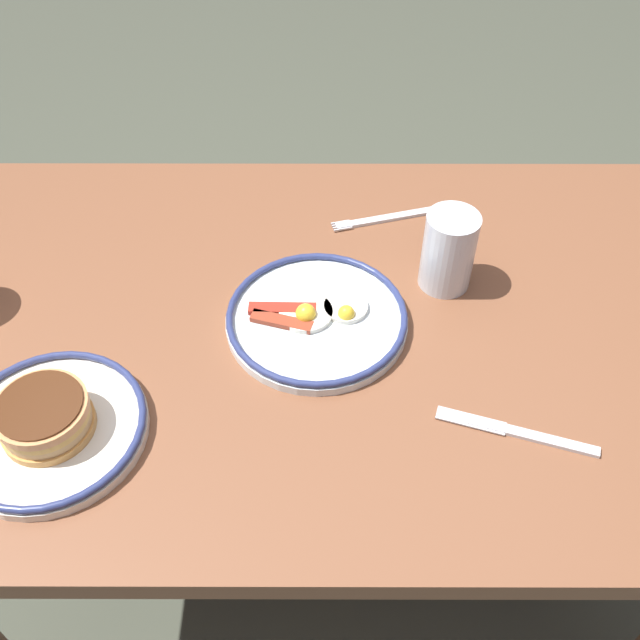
{
  "coord_description": "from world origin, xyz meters",
  "views": [
    {
      "loc": [
        0.0,
        0.71,
        1.52
      ],
      "look_at": [
        0.01,
        0.03,
        0.78
      ],
      "focal_mm": 40.01,
      "sensor_mm": 36.0,
      "label": 1
    }
  ],
  "objects_px": {
    "drinking_glass": "(451,254)",
    "fork_near": "(391,218)",
    "plate_center_pancakes": "(52,425)",
    "butter_knife": "(520,432)",
    "plate_near_main": "(320,318)"
  },
  "relations": [
    {
      "from": "plate_near_main",
      "to": "drinking_glass",
      "type": "relative_size",
      "value": 2.1
    },
    {
      "from": "plate_center_pancakes",
      "to": "drinking_glass",
      "type": "bearing_deg",
      "value": -152.15
    },
    {
      "from": "plate_near_main",
      "to": "fork_near",
      "type": "bearing_deg",
      "value": -116.57
    },
    {
      "from": "drinking_glass",
      "to": "butter_knife",
      "type": "relative_size",
      "value": 0.62
    },
    {
      "from": "plate_near_main",
      "to": "fork_near",
      "type": "distance_m",
      "value": 0.27
    },
    {
      "from": "plate_center_pancakes",
      "to": "fork_near",
      "type": "relative_size",
      "value": 1.25
    },
    {
      "from": "plate_center_pancakes",
      "to": "drinking_glass",
      "type": "distance_m",
      "value": 0.6
    },
    {
      "from": "fork_near",
      "to": "butter_knife",
      "type": "height_order",
      "value": "same"
    },
    {
      "from": "plate_center_pancakes",
      "to": "butter_knife",
      "type": "bearing_deg",
      "value": -179.8
    },
    {
      "from": "butter_knife",
      "to": "plate_center_pancakes",
      "type": "bearing_deg",
      "value": 0.2
    },
    {
      "from": "drinking_glass",
      "to": "fork_near",
      "type": "distance_m",
      "value": 0.18
    },
    {
      "from": "fork_near",
      "to": "butter_knife",
      "type": "xyz_separation_m",
      "value": [
        -0.14,
        0.43,
        -0.0
      ]
    },
    {
      "from": "plate_center_pancakes",
      "to": "fork_near",
      "type": "distance_m",
      "value": 0.63
    },
    {
      "from": "plate_center_pancakes",
      "to": "butter_knife",
      "type": "xyz_separation_m",
      "value": [
        -0.59,
        -0.0,
        -0.02
      ]
    },
    {
      "from": "drinking_glass",
      "to": "butter_knife",
      "type": "bearing_deg",
      "value": 102.47
    }
  ]
}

